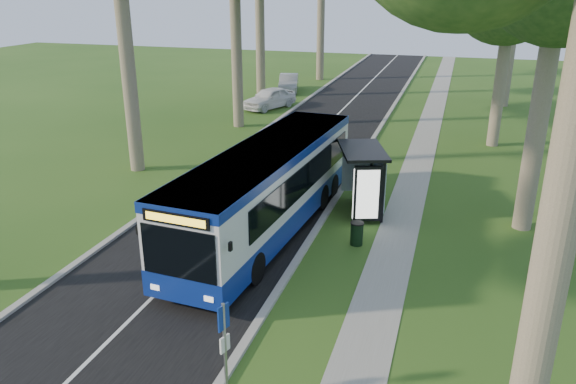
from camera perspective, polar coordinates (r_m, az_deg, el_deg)
name	(u,v)px	position (r m, az deg, el deg)	size (l,w,h in m)	color
ground	(291,272)	(18.54, 0.28, -8.10)	(120.00, 120.00, 0.00)	#2C5219
road	(282,170)	(28.29, -0.66, 2.25)	(7.00, 100.00, 0.02)	black
kerb_east	(350,176)	(27.46, 6.32, 1.66)	(0.25, 100.00, 0.12)	#9E9B93
kerb_west	(218,163)	(29.47, -7.17, 2.95)	(0.25, 100.00, 0.12)	#9E9B93
centre_line	(282,170)	(28.28, -0.66, 2.27)	(0.12, 100.00, 0.01)	white
footpath	(413,183)	(27.13, 12.54, 0.93)	(1.50, 100.00, 0.02)	gray
bus	(268,190)	(20.74, -2.03, 0.25)	(3.54, 12.53, 3.28)	white
bus_stop_sign	(225,339)	(12.81, -6.46, -14.67)	(0.15, 0.34, 2.43)	gray
bus_shelter	(364,171)	(22.43, 7.70, 2.13)	(2.60, 3.47, 2.65)	black
litter_bin	(357,233)	(20.32, 7.00, -4.19)	(0.49, 0.49, 0.86)	black
car_white	(270,98)	(42.48, -1.89, 9.52)	(1.84, 4.56, 1.56)	white
car_silver	(289,83)	(49.40, 0.08, 11.03)	(1.55, 4.44, 1.46)	#9B9EA3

